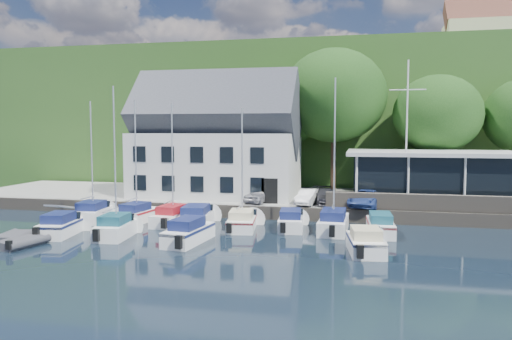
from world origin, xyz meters
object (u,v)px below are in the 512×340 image
object	(u,v)px
boat_r1_2	(172,164)
dinghy_1	(20,241)
boat_r2_1	(115,165)
boat_r2_4	(366,240)
boat_r1_0	(92,159)
boat_r2_0	(61,224)
boat_r1_7	(380,223)
car_dgrey	(326,196)
car_silver	(260,194)
harbor_building	(217,146)
car_blue	(366,198)
boat_r1_4	(242,170)
boat_r1_1	(136,162)
flagpole	(407,134)
club_pavilion	(431,177)
boat_r1_5	(291,219)
boat_r1_6	(334,163)
boat_r2_2	(189,230)
dinghy_0	(13,236)
car_white	(308,197)
boat_r1_3	(197,215)

from	to	relation	value
boat_r1_2	dinghy_1	size ratio (longest dim) A/B	2.98
boat_r2_1	boat_r2_4	bearing A→B (deg)	-8.37
boat_r1_0	boat_r2_0	xyz separation A→B (m)	(0.55, -4.90, -3.92)
boat_r1_7	boat_r2_1	world-z (taller)	boat_r2_1
dinghy_1	car_dgrey	bearing A→B (deg)	52.61
dinghy_1	car_silver	bearing A→B (deg)	62.89
harbor_building	boat_r1_2	distance (m)	8.94
car_blue	boat_r1_4	world-z (taller)	boat_r1_4
boat_r1_1	boat_r1_2	distance (m)	2.97
harbor_building	boat_r1_0	size ratio (longest dim) A/B	1.54
harbor_building	car_blue	distance (m)	14.04
flagpole	boat_r2_0	world-z (taller)	flagpole
boat_r2_0	boat_r2_1	world-z (taller)	boat_r2_1
club_pavilion	boat_r1_4	distance (m)	16.13
boat_r1_5	boat_r2_0	xyz separation A→B (m)	(-14.35, -5.09, 0.06)
car_silver	boat_r2_1	distance (m)	12.91
boat_r2_0	boat_r2_4	xyz separation A→B (m)	(19.35, -0.59, -0.02)
boat_r1_4	boat_r1_6	xyz separation A→B (m)	(6.21, 0.45, 0.55)
flagpole	boat_r2_2	world-z (taller)	flagpole
boat_r1_1	dinghy_1	distance (m)	10.08
car_silver	boat_r1_4	size ratio (longest dim) A/B	0.46
dinghy_0	boat_r2_1	bearing A→B (deg)	12.46
harbor_building	club_pavilion	distance (m)	18.15
car_blue	boat_r1_0	xyz separation A→B (m)	(-19.97, -4.91, 2.98)
boat_r1_5	boat_r1_6	distance (m)	4.91
car_white	boat_r2_2	world-z (taller)	car_white
flagpole	dinghy_0	distance (m)	27.96
harbor_building	boat_r1_7	size ratio (longest dim) A/B	2.34
harbor_building	car_white	size ratio (longest dim) A/B	3.99
boat_r1_4	flagpole	bearing A→B (deg)	20.01
car_dgrey	boat_r1_4	xyz separation A→B (m)	(-5.24, -6.22, 2.48)
car_silver	boat_r1_6	bearing A→B (deg)	-27.91
flagpole	dinghy_0	bearing A→B (deg)	-152.85
boat_r2_0	boat_r1_1	bearing A→B (deg)	53.15
boat_r1_0	boat_r2_2	distance (m)	11.42
boat_r1_3	car_blue	bearing A→B (deg)	15.70
flagpole	dinghy_1	world-z (taller)	flagpole
boat_r1_7	boat_r2_1	size ratio (longest dim) A/B	0.66
club_pavilion	boat_r1_0	distance (m)	26.43
boat_r1_0	boat_r2_4	xyz separation A→B (m)	(19.90, -5.49, -3.94)
car_dgrey	boat_r2_1	world-z (taller)	boat_r2_1
boat_r1_2	dinghy_1	world-z (taller)	boat_r1_2
car_silver	boat_r1_7	xyz separation A→B (m)	(9.25, -5.75, -0.93)
boat_r2_0	car_blue	bearing A→B (deg)	18.40
boat_r2_4	boat_r1_0	bearing A→B (deg)	156.51
car_silver	car_white	size ratio (longest dim) A/B	1.05
flagpole	boat_r2_1	world-z (taller)	flagpole
car_dgrey	boat_r1_2	distance (m)	12.27
boat_r1_0	boat_r2_4	bearing A→B (deg)	-22.27
boat_r1_3	dinghy_0	bearing A→B (deg)	-149.58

